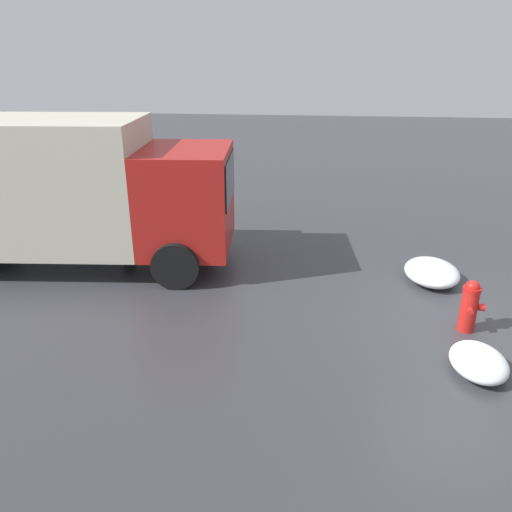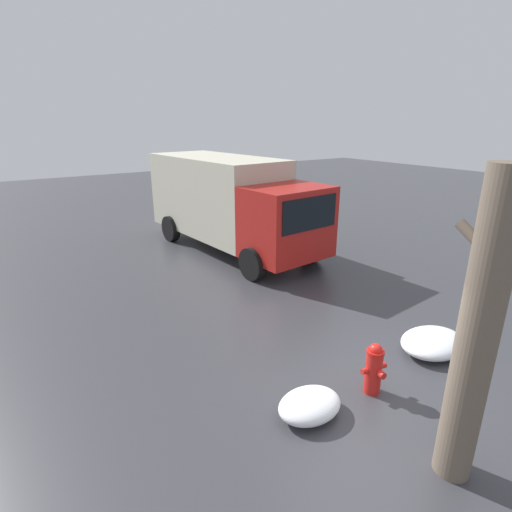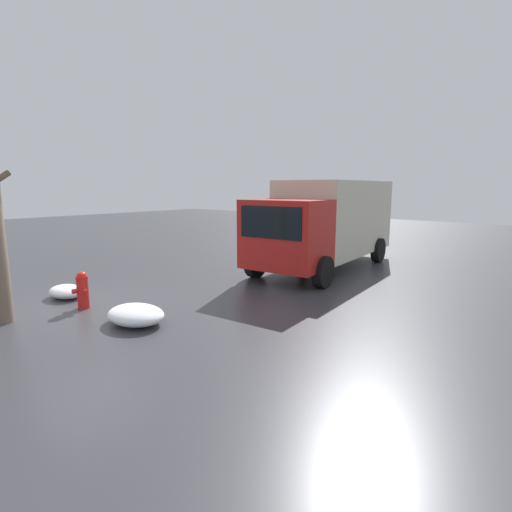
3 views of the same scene
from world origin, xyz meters
name	(u,v)px [view 1 (image 1 of 3)]	position (x,y,z in m)	size (l,w,h in m)	color
ground_plane	(465,330)	(0.00, 0.00, 0.00)	(60.00, 60.00, 0.00)	#38383D
fire_hydrant	(470,305)	(0.00, 0.00, 0.45)	(0.37, 0.47, 0.87)	red
delivery_truck	(49,187)	(7.79, -1.92, 1.63)	(7.16, 3.03, 2.98)	red
pedestrian	(125,227)	(6.29, -1.93, 0.86)	(0.34, 0.34, 1.57)	#23232D
snow_pile_by_hydrant	(432,272)	(0.16, -1.86, 0.19)	(1.02, 1.33, 0.38)	white
snow_pile_curbside	(479,362)	(0.15, 1.17, 0.17)	(0.76, 1.00, 0.33)	white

